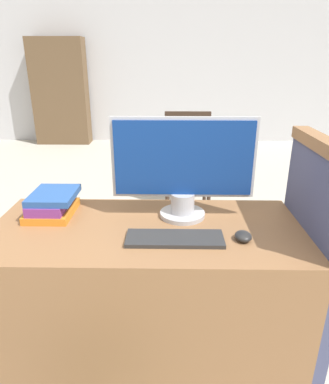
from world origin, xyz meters
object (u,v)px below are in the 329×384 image
keyboard (175,239)px  mouse (243,236)px  far_chair (187,159)px  monitor (183,168)px  book_stack (52,204)px

keyboard → mouse: (0.27, 0.01, 0.01)m
keyboard → far_chair: size_ratio=0.40×
monitor → keyboard: bearing=-99.2°
monitor → far_chair: (0.11, 1.76, -0.46)m
monitor → mouse: 0.38m
monitor → far_chair: monitor is taller
keyboard → book_stack: (-0.56, 0.23, 0.04)m
book_stack → far_chair: 1.91m
monitor → mouse: monitor is taller
keyboard → far_chair: bearing=85.9°
monitor → far_chair: bearing=86.6°
monitor → book_stack: monitor is taller
book_stack → far_chair: size_ratio=0.26×
keyboard → monitor: bearing=80.8°
keyboard → book_stack: book_stack is taller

